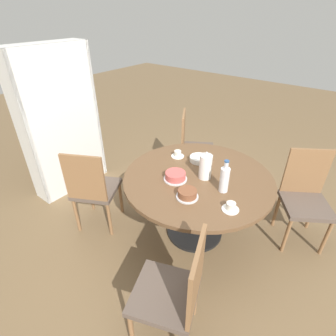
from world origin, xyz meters
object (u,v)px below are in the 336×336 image
object	(u,v)px
chair_a	(193,146)
cake_second	(187,194)
chair_d	(305,196)
water_bottle	(224,179)
chair_c	(175,291)
bookshelf	(62,126)
chair_b	(93,188)
cup_b	(231,207)
cup_a	(178,154)
cake_main	(175,176)
coffee_pot	(206,166)

from	to	relation	value
chair_a	cake_second	bearing A→B (deg)	179.07
chair_d	water_bottle	world-z (taller)	water_bottle
chair_c	chair_d	size ratio (longest dim) A/B	1.00
chair_c	cake_second	distance (m)	0.76
chair_a	chair_c	distance (m)	2.08
bookshelf	cake_second	size ratio (longest dim) A/B	9.31
chair_d	water_bottle	bearing A→B (deg)	-162.19
chair_b	chair_d	world-z (taller)	same
chair_c	cup_b	size ratio (longest dim) A/B	6.97
chair_c	cup_a	world-z (taller)	chair_c
water_bottle	cake_main	size ratio (longest dim) A/B	1.39
bookshelf	cup_b	world-z (taller)	bookshelf
chair_c	bookshelf	world-z (taller)	bookshelf
chair_a	chair_c	size ratio (longest dim) A/B	1.00
bookshelf	water_bottle	bearing A→B (deg)	95.49
chair_d	water_bottle	distance (m)	0.94
water_bottle	cup_b	distance (m)	0.27
chair_c	cup_a	xyz separation A→B (m)	(1.14, 0.82, 0.24)
chair_b	water_bottle	bearing A→B (deg)	174.78
chair_d	cake_second	size ratio (longest dim) A/B	5.03
chair_b	coffee_pot	size ratio (longest dim) A/B	3.50
chair_a	chair_d	xyz separation A→B (m)	(-0.23, -1.45, 0.00)
chair_b	cup_b	xyz separation A→B (m)	(0.31, -1.33, 0.24)
cup_a	water_bottle	bearing A→B (deg)	-110.28
cup_b	cup_a	bearing A→B (deg)	62.38
chair_b	water_bottle	xyz separation A→B (m)	(0.50, -1.17, 0.33)
chair_b	water_bottle	world-z (taller)	water_bottle
chair_d	cake_second	bearing A→B (deg)	-161.23
chair_a	chair_d	world-z (taller)	same
water_bottle	cake_main	distance (m)	0.45
chair_b	chair_d	xyz separation A→B (m)	(1.18, -1.72, 0.00)
chair_c	cup_a	size ratio (longest dim) A/B	6.97
cake_main	cup_b	bearing A→B (deg)	-97.09
bookshelf	coffee_pot	size ratio (longest dim) A/B	6.48
water_bottle	cup_a	size ratio (longest dim) A/B	2.21
cake_second	cup_a	distance (m)	0.69
chair_b	cup_a	bearing A→B (deg)	-152.61
chair_b	bookshelf	size ratio (longest dim) A/B	0.54
chair_b	chair_c	bearing A→B (deg)	135.09
chair_a	cup_b	xyz separation A→B (m)	(-1.09, -1.06, 0.24)
cake_second	cup_a	world-z (taller)	cake_second
chair_b	cup_a	size ratio (longest dim) A/B	6.97
chair_a	cup_a	distance (m)	0.74
coffee_pot	cup_b	bearing A→B (deg)	-124.00
chair_c	cup_b	distance (m)	0.74
chair_b	coffee_pot	bearing A→B (deg)	-176.69
coffee_pot	chair_b	bearing A→B (deg)	121.65
chair_b	cup_b	world-z (taller)	chair_b
chair_a	bookshelf	distance (m)	1.63
coffee_pot	cup_b	world-z (taller)	coffee_pot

